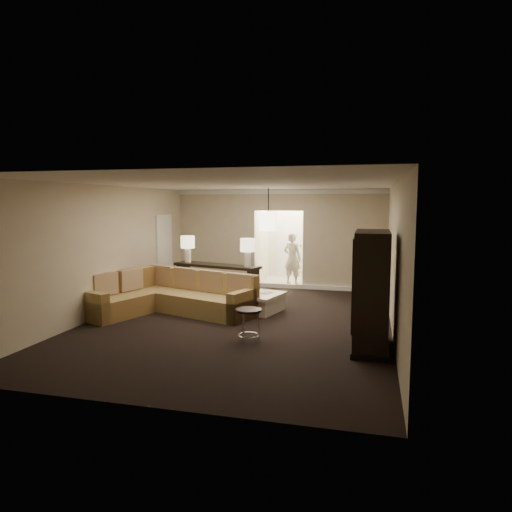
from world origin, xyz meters
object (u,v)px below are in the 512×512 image
(console_table, at_px, (217,279))
(drink_table, at_px, (248,318))
(person, at_px, (292,256))
(sectional_sofa, at_px, (168,296))
(coffee_table, at_px, (257,302))
(armoire, at_px, (371,293))

(console_table, xyz_separation_m, drink_table, (1.69, -3.17, -0.12))
(drink_table, xyz_separation_m, person, (-0.22, 5.75, 0.45))
(sectional_sofa, relative_size, drink_table, 6.42)
(person, bearing_deg, coffee_table, 105.27)
(coffee_table, distance_m, drink_table, 2.21)
(sectional_sofa, bearing_deg, drink_table, -15.66)
(sectional_sofa, bearing_deg, console_table, 88.54)
(console_table, distance_m, drink_table, 3.59)
(drink_table, bearing_deg, armoire, 3.20)
(person, bearing_deg, armoire, 130.28)
(sectional_sofa, height_order, armoire, armoire)
(sectional_sofa, xyz_separation_m, console_table, (0.59, 1.60, 0.16))
(sectional_sofa, height_order, coffee_table, sectional_sofa)
(console_table, xyz_separation_m, person, (1.47, 2.58, 0.33))
(sectional_sofa, xyz_separation_m, person, (2.07, 4.17, 0.49))
(console_table, height_order, person, person)
(coffee_table, relative_size, armoire, 0.65)
(console_table, distance_m, person, 2.99)
(console_table, bearing_deg, coffee_table, -23.47)
(sectional_sofa, height_order, person, person)
(coffee_table, bearing_deg, person, 87.06)
(console_table, bearing_deg, drink_table, -47.62)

